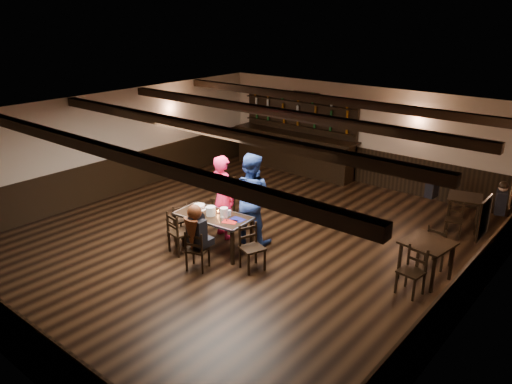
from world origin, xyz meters
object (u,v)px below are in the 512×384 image
Objects in this scene: chair_near_right at (196,248)px; man_blue at (250,198)px; dining_table at (213,219)px; woman_pink at (223,197)px; cake at (199,207)px; bar_counter at (295,147)px; chair_near_left at (177,230)px.

chair_near_right is 1.70m from man_blue.
dining_table is at bearing 113.50° from chair_near_right.
woman_pink is at bearing 1.86° from man_blue.
man_blue is at bearing 91.48° from chair_near_right.
woman_pink is at bearing 72.07° from cake.
cake is at bearing 174.27° from dining_table.
bar_counter reaches higher than woman_pink.
dining_table is 0.95m from chair_near_right.
chair_near_left reaches higher than chair_near_right.
chair_near_right is 0.20× the size of bar_counter.
bar_counter reaches higher than dining_table.
bar_counter is (-2.18, 6.24, 0.25)m from chair_near_right.
chair_near_right is (0.37, -0.86, -0.20)m from dining_table.
dining_table is 1.85× the size of chair_near_left.
chair_near_right is at bearing -70.72° from bar_counter.
bar_counter is at bearing 103.02° from chair_near_left.
chair_near_left is at bearing -125.29° from dining_table.
chair_near_left is 0.84m from chair_near_right.
bar_counter is (-1.54, 4.80, -0.18)m from woman_pink.
man_blue is 0.47× the size of bar_counter.
cake is at bearing 91.78° from chair_near_left.
chair_near_right is at bearing -66.50° from dining_table.
chair_near_left is at bearing 45.98° from man_blue.
bar_counter reaches higher than chair_near_left.
woman_pink is at bearing 82.60° from chair_near_left.
bar_counter is (-2.14, 4.62, -0.24)m from man_blue.
chair_near_left is 6.15m from bar_counter.
bar_counter is (-1.81, 5.38, 0.06)m from dining_table.
cake reaches higher than chair_near_right.
woman_pink is 0.63m from man_blue.
chair_near_left is 1.63m from man_blue.
woman_pink is (-0.27, 0.58, 0.24)m from dining_table.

